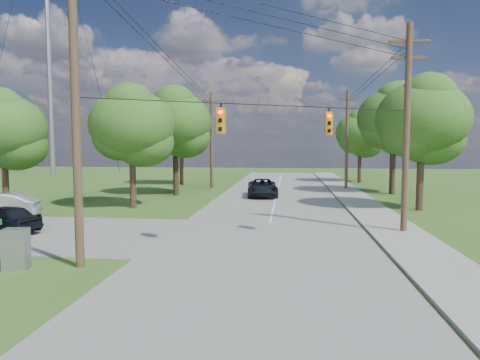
# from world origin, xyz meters

# --- Properties ---
(ground) EXTENTS (140.00, 140.00, 0.00)m
(ground) POSITION_xyz_m (0.00, 0.00, 0.00)
(ground) COLOR #335B1E
(ground) RESTS_ON ground
(main_road) EXTENTS (10.00, 100.00, 0.03)m
(main_road) POSITION_xyz_m (2.00, 5.00, 0.01)
(main_road) COLOR gray
(main_road) RESTS_ON ground
(sidewalk_east) EXTENTS (2.60, 100.00, 0.12)m
(sidewalk_east) POSITION_xyz_m (8.70, 5.00, 0.06)
(sidewalk_east) COLOR gray
(sidewalk_east) RESTS_ON ground
(pole_sw) EXTENTS (2.00, 0.32, 12.00)m
(pole_sw) POSITION_xyz_m (-4.60, 0.40, 6.23)
(pole_sw) COLOR #513A29
(pole_sw) RESTS_ON ground
(pole_ne) EXTENTS (2.00, 0.32, 10.50)m
(pole_ne) POSITION_xyz_m (8.90, 8.00, 5.47)
(pole_ne) COLOR #513A29
(pole_ne) RESTS_ON ground
(pole_north_e) EXTENTS (2.00, 0.32, 10.00)m
(pole_north_e) POSITION_xyz_m (8.90, 30.00, 5.13)
(pole_north_e) COLOR #513A29
(pole_north_e) RESTS_ON ground
(pole_north_w) EXTENTS (2.00, 0.32, 10.00)m
(pole_north_w) POSITION_xyz_m (-5.00, 30.00, 5.13)
(pole_north_w) COLOR #513A29
(pole_north_w) RESTS_ON ground
(power_lines) EXTENTS (13.93, 29.62, 4.93)m
(power_lines) POSITION_xyz_m (1.50, 11.54, 9.15)
(power_lines) COLOR black
(power_lines) RESTS_ON ground
(traffic_signals) EXTENTS (4.91, 3.27, 1.05)m
(traffic_signals) POSITION_xyz_m (2.55, 4.43, 5.50)
(traffic_signals) COLOR #CA880B
(traffic_signals) RESTS_ON ground
(radio_mast) EXTENTS (0.70, 0.70, 45.00)m
(radio_mast) POSITION_xyz_m (-32.00, 46.00, 22.50)
(radio_mast) COLOR gray
(radio_mast) RESTS_ON ground
(tree_w_near) EXTENTS (6.00, 6.00, 8.40)m
(tree_w_near) POSITION_xyz_m (-8.00, 15.00, 5.92)
(tree_w_near) COLOR #452F22
(tree_w_near) RESTS_ON ground
(tree_w_mid) EXTENTS (6.40, 6.40, 9.22)m
(tree_w_mid) POSITION_xyz_m (-7.00, 23.00, 6.58)
(tree_w_mid) COLOR #452F22
(tree_w_mid) RESTS_ON ground
(tree_w_far) EXTENTS (6.00, 6.00, 8.73)m
(tree_w_far) POSITION_xyz_m (-9.00, 33.00, 6.25)
(tree_w_far) COLOR #452F22
(tree_w_far) RESTS_ON ground
(tree_e_near) EXTENTS (6.20, 6.20, 8.81)m
(tree_e_near) POSITION_xyz_m (12.00, 16.00, 6.25)
(tree_e_near) COLOR #452F22
(tree_e_near) RESTS_ON ground
(tree_e_mid) EXTENTS (6.60, 6.60, 9.64)m
(tree_e_mid) POSITION_xyz_m (12.50, 26.00, 6.91)
(tree_e_mid) COLOR #452F22
(tree_e_mid) RESTS_ON ground
(tree_e_far) EXTENTS (5.80, 5.80, 8.32)m
(tree_e_far) POSITION_xyz_m (11.50, 38.00, 5.92)
(tree_e_far) COLOR #452F22
(tree_e_far) RESTS_ON ground
(tree_cross_n) EXTENTS (5.60, 5.60, 7.91)m
(tree_cross_n) POSITION_xyz_m (-16.00, 12.50, 5.59)
(tree_cross_n) COLOR #452F22
(tree_cross_n) RESTS_ON ground
(car_cross_dark) EXTENTS (4.55, 2.73, 1.45)m
(car_cross_dark) POSITION_xyz_m (-11.43, 5.59, 0.76)
(car_cross_dark) COLOR black
(car_cross_dark) RESTS_ON cross_road
(car_main_north) EXTENTS (2.99, 5.67, 1.52)m
(car_main_north) POSITION_xyz_m (0.79, 22.70, 0.79)
(car_main_north) COLOR black
(car_main_north) RESTS_ON main_road
(control_cabinet) EXTENTS (0.93, 0.75, 1.49)m
(control_cabinet) POSITION_xyz_m (-6.73, -0.17, 0.75)
(control_cabinet) COLOR gray
(control_cabinet) RESTS_ON ground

